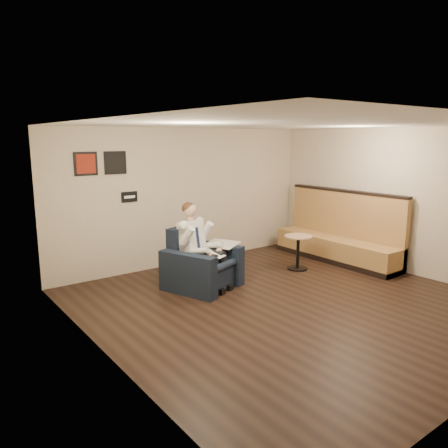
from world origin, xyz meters
TOP-DOWN VIEW (x-y plane):
  - ground at (0.00, 0.00)m, footprint 6.00×6.00m
  - wall_back at (0.00, 3.00)m, footprint 6.00×0.02m
  - wall_left at (-3.00, 0.00)m, footprint 0.02×6.00m
  - wall_right at (3.00, 0.00)m, footprint 0.02×6.00m
  - ceiling at (0.00, 0.00)m, footprint 6.00×6.00m
  - seating_sign at (-1.30, 2.98)m, footprint 0.32×0.02m
  - art_print_left at (-2.10, 2.98)m, footprint 0.42×0.03m
  - art_print_right at (-1.55, 2.98)m, footprint 0.42×0.03m
  - armchair at (-0.68, 1.45)m, footprint 1.39×1.39m
  - seated_man at (-0.63, 1.32)m, footprint 1.00×1.20m
  - lap_papers at (-0.59, 1.21)m, footprint 0.36×0.41m
  - newspaper at (-0.23, 1.49)m, footprint 0.64×0.70m
  - side_table at (-0.72, 1.48)m, footprint 0.65×0.65m
  - green_folder at (-0.76, 1.46)m, footprint 0.47×0.34m
  - coffee_mug at (-0.52, 1.57)m, footprint 0.10×0.10m
  - smartphone at (-0.65, 1.64)m, footprint 0.16×0.12m
  - banquette at (2.59, 1.16)m, footprint 0.69×2.91m
  - cafe_table at (1.47, 1.21)m, footprint 0.57×0.57m

SIDE VIEW (x-z plane):
  - ground at x=0.00m, z-range 0.00..0.00m
  - side_table at x=-0.72m, z-range 0.00..0.47m
  - cafe_table at x=1.47m, z-range 0.00..0.69m
  - smartphone at x=-0.65m, z-range 0.47..0.48m
  - green_folder at x=-0.76m, z-range 0.47..0.48m
  - coffee_mug at x=-0.52m, z-range 0.47..0.57m
  - armchair at x=-0.68m, z-range 0.00..1.05m
  - lap_papers at x=-0.59m, z-range 0.64..0.65m
  - newspaper at x=-0.23m, z-range 0.71..0.72m
  - seated_man at x=-0.63m, z-range 0.00..1.44m
  - banquette at x=2.59m, z-range 0.00..1.49m
  - wall_back at x=0.00m, z-range 0.00..2.80m
  - wall_left at x=-3.00m, z-range 0.00..2.80m
  - wall_right at x=3.00m, z-range 0.00..2.80m
  - seating_sign at x=-1.30m, z-range 1.40..1.60m
  - art_print_left at x=-2.10m, z-range 1.94..2.36m
  - art_print_right at x=-1.55m, z-range 1.94..2.36m
  - ceiling at x=0.00m, z-range 2.79..2.81m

